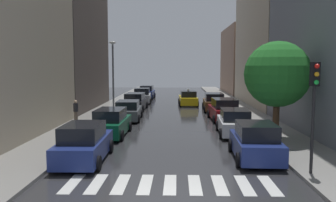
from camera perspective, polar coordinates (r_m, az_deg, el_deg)
ground_plane at (r=35.01m, az=1.15°, el=-1.36°), size 28.00×72.00×0.04m
sidewalk_left at (r=35.65m, az=-9.36°, el=-1.16°), size 3.00×72.00×0.15m
sidewalk_right at (r=35.55m, az=11.69°, el=-1.22°), size 3.00×72.00×0.15m
crosswalk_stripes at (r=13.00m, az=0.35°, el=-13.54°), size 7.65×2.20×0.01m
building_left_mid at (r=36.77m, az=-16.77°, el=13.97°), size 6.00×13.68×19.45m
building_right_mid at (r=40.55m, az=17.40°, el=13.08°), size 6.00×16.91×19.35m
building_right_far at (r=56.86m, az=12.56°, el=6.48°), size 6.00×14.94×10.37m
parked_car_left_nearest at (r=16.23m, az=-13.64°, el=-6.84°), size 2.13×4.64×1.74m
parked_car_left_second at (r=21.79m, az=-9.34°, el=-3.60°), size 2.09×4.78×1.70m
parked_car_left_third at (r=27.94m, az=-6.58°, el=-1.62°), size 2.20×4.54×1.58m
parked_car_left_fourth at (r=34.31m, az=-5.42°, el=-0.17°), size 2.24×4.79×1.69m
parked_car_left_fifth at (r=40.68m, az=-4.27°, el=0.80°), size 2.26×4.08×1.77m
parked_car_left_sixth at (r=46.61m, az=-3.47°, el=1.42°), size 2.07×4.40×1.74m
parked_car_right_nearest at (r=16.59m, az=14.19°, el=-6.61°), size 2.21×4.27×1.72m
parked_car_right_second at (r=22.23m, az=10.86°, el=-3.52°), size 2.20×4.34×1.63m
parked_car_right_third at (r=27.88m, az=9.17°, el=-1.52°), size 2.33×4.84×1.76m
parked_car_right_fourth at (r=34.02m, az=7.55°, el=-0.23°), size 2.18×4.68×1.71m
taxi_midroad at (r=38.29m, az=3.33°, el=0.42°), size 2.20×4.54×1.81m
pedestrian_foreground at (r=26.80m, az=-14.91°, el=-1.53°), size 0.36×0.36×1.64m
street_tree_right at (r=20.31m, az=17.52°, el=4.19°), size 3.68×3.68×5.55m
traffic_light_right_corner at (r=14.27m, az=22.90°, el=1.22°), size 0.30×0.42×4.30m
lamp_post_left at (r=31.66m, az=-9.02°, el=4.86°), size 0.60×0.28×6.38m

